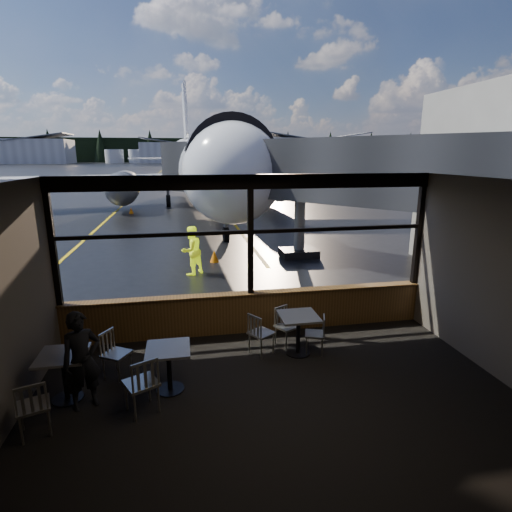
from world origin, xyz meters
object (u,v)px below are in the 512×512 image
object	(u,v)px
cafe_table_mid	(169,369)
chair_left_s	(33,406)
cafe_table_left	(65,377)
passenger	(82,361)
cafe_table_near	(298,335)
ground_crew	(191,251)
cone_nose	(214,256)
cone_extra	(296,249)
chair_mid_s	(141,384)
jet_bridge	(323,201)
chair_mid_w	(117,354)
chair_near_n	(287,327)
chair_near_w	(261,333)
cone_wing	(131,210)
airliner	(199,127)
chair_near_e	(315,334)

from	to	relation	value
cafe_table_mid	chair_left_s	xyz separation A→B (m)	(-1.86, -0.77, 0.05)
cafe_table_left	passenger	bearing A→B (deg)	-35.06
cafe_table_near	ground_crew	xyz separation A→B (m)	(-1.93, 5.95, 0.40)
cone_nose	cone_extra	xyz separation A→B (m)	(3.31, 0.50, 0.01)
cafe_table_near	chair_mid_s	xyz separation A→B (m)	(-2.90, -1.37, 0.07)
jet_bridge	chair_mid_w	world-z (taller)	jet_bridge
chair_mid_s	passenger	xyz separation A→B (m)	(-0.89, 0.30, 0.32)
jet_bridge	chair_left_s	xyz separation A→B (m)	(-7.20, -8.32, -1.81)
jet_bridge	chair_near_n	xyz separation A→B (m)	(-2.98, -6.31, -1.85)
chair_near_w	chair_left_s	distance (m)	4.03
chair_mid_w	cone_wing	bearing A→B (deg)	-142.98
chair_mid_s	cone_wing	distance (m)	22.48
cafe_table_mid	airliner	bearing A→B (deg)	85.89
airliner	jet_bridge	world-z (taller)	airliner
jet_bridge	cafe_table_mid	distance (m)	9.44
ground_crew	chair_mid_s	bearing A→B (deg)	41.90
chair_near_e	passenger	world-z (taller)	passenger
jet_bridge	cone_extra	xyz separation A→B (m)	(-0.61, 1.17, -2.02)
chair_near_e	chair_left_s	bearing A→B (deg)	127.26
cafe_table_near	jet_bridge	bearing A→B (deg)	66.99
chair_left_s	passenger	xyz separation A→B (m)	(0.56, 0.56, 0.35)
chair_left_s	ground_crew	size ratio (longest dim) A/B	0.55
cafe_table_left	chair_mid_w	bearing A→B (deg)	39.75
chair_near_e	chair_near_w	xyz separation A→B (m)	(-1.06, 0.14, 0.04)
cone_wing	cafe_table_left	bearing A→B (deg)	-86.20
jet_bridge	cafe_table_near	xyz separation A→B (m)	(-2.84, -6.70, -1.85)
chair_near_n	cone_extra	distance (m)	7.85
passenger	cone_wing	distance (m)	22.09
chair_near_w	chair_mid_w	world-z (taller)	chair_near_w
jet_bridge	chair_left_s	world-z (taller)	jet_bridge
cafe_table_near	cafe_table_left	size ratio (longest dim) A/B	1.01
cafe_table_mid	cone_nose	world-z (taller)	cafe_table_mid
cafe_table_near	cone_extra	distance (m)	8.18
airliner	cafe_table_near	world-z (taller)	airliner
cafe_table_left	cone_extra	world-z (taller)	cafe_table_left
cafe_table_near	chair_mid_w	size ratio (longest dim) A/B	0.96
passenger	chair_mid_s	bearing A→B (deg)	-45.98
chair_mid_s	passenger	world-z (taller)	passenger
cafe_table_mid	cone_wing	world-z (taller)	cafe_table_mid
cafe_table_left	ground_crew	bearing A→B (deg)	71.86
jet_bridge	cone_wing	distance (m)	16.69
cone_nose	cone_wing	bearing A→B (deg)	108.41
chair_mid_w	cone_wing	distance (m)	21.29
airliner	cafe_table_near	bearing A→B (deg)	-90.49
cafe_table_mid	chair_left_s	world-z (taller)	chair_left_s
chair_left_s	cone_extra	distance (m)	11.56
cone_wing	chair_near_w	bearing A→B (deg)	-76.84
cone_nose	cone_wing	distance (m)	14.31
cafe_table_left	chair_near_n	world-z (taller)	chair_near_n
chair_mid_w	passenger	distance (m)	0.98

